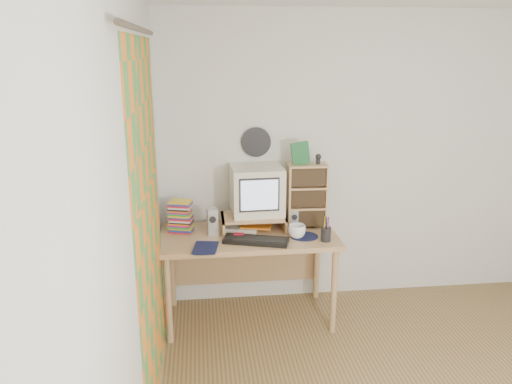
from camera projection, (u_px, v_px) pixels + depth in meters
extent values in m
plane|color=silver|center=(362.00, 160.00, 4.32)|extent=(3.50, 0.00, 3.50)
plane|color=silver|center=(131.00, 245.00, 2.46)|extent=(0.00, 3.50, 3.50)
plane|color=orange|center=(149.00, 230.00, 2.95)|extent=(0.00, 2.20, 2.20)
cylinder|color=black|center=(256.00, 142.00, 4.15)|extent=(0.25, 0.02, 0.25)
cube|color=tan|center=(249.00, 236.00, 4.00)|extent=(1.40, 0.70, 0.04)
cube|color=tan|center=(245.00, 260.00, 4.41)|extent=(1.33, 0.02, 0.41)
cylinder|color=tan|center=(168.00, 300.00, 3.76)|extent=(0.05, 0.05, 0.71)
cylinder|color=tan|center=(334.00, 291.00, 3.90)|extent=(0.05, 0.05, 0.71)
cylinder|color=tan|center=(172.00, 268.00, 4.31)|extent=(0.05, 0.05, 0.71)
cylinder|color=tan|center=(317.00, 261.00, 4.45)|extent=(0.05, 0.05, 0.71)
cube|color=tan|center=(223.00, 224.00, 4.05)|extent=(0.02, 0.30, 0.12)
cube|color=tan|center=(284.00, 221.00, 4.11)|extent=(0.02, 0.30, 0.12)
cube|color=tan|center=(253.00, 217.00, 4.06)|extent=(0.52, 0.30, 0.02)
cube|color=silver|center=(257.00, 191.00, 4.06)|extent=(0.43, 0.43, 0.39)
cube|color=#A6A6AB|center=(213.00, 222.00, 3.96)|extent=(0.09, 0.09, 0.21)
cube|color=#A6A6AB|center=(294.00, 219.00, 4.08)|extent=(0.07, 0.07, 0.18)
cube|color=black|center=(256.00, 240.00, 3.82)|extent=(0.52, 0.31, 0.03)
cube|color=tan|center=(307.00, 196.00, 4.09)|extent=(0.32, 0.18, 0.53)
imported|color=white|center=(297.00, 231.00, 3.90)|extent=(0.16, 0.16, 0.11)
imported|color=#10153D|center=(194.00, 246.00, 3.69)|extent=(0.24, 0.19, 0.04)
cylinder|color=#0F1732|center=(304.00, 236.00, 3.94)|extent=(0.23, 0.23, 0.00)
cube|color=red|center=(239.00, 236.00, 3.89)|extent=(0.08, 0.05, 0.04)
cube|color=#195A2C|center=(300.00, 153.00, 3.98)|extent=(0.14, 0.04, 0.18)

